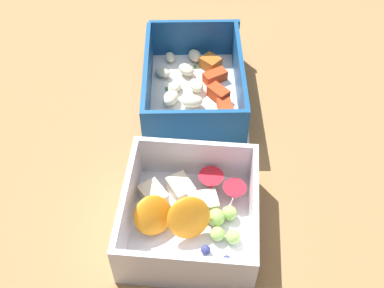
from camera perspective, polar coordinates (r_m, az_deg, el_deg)
name	(u,v)px	position (r cm, az deg, el deg)	size (l,w,h in cm)	color
table_surface	(200,166)	(60.03, 0.97, -2.64)	(80.00, 80.00, 2.00)	#9E7547
pasta_container	(194,87)	(65.77, 0.29, 6.86)	(19.32, 13.43, 6.44)	white
fruit_bowl	(191,213)	(52.16, -0.10, -8.25)	(16.46, 15.75, 6.13)	white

